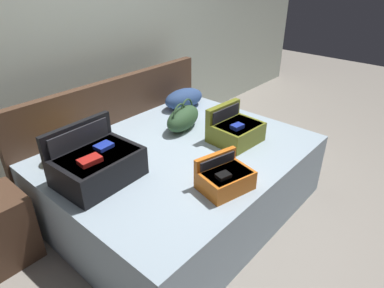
{
  "coord_description": "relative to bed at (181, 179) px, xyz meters",
  "views": [
    {
      "loc": [
        -1.74,
        -1.25,
        1.95
      ],
      "look_at": [
        0.0,
        0.28,
        0.67
      ],
      "focal_mm": 31.59,
      "sensor_mm": 36.0,
      "label": 1
    }
  ],
  "objects": [
    {
      "name": "headboard",
      "position": [
        0.0,
        0.85,
        0.21
      ],
      "size": [
        2.11,
        0.08,
        0.99
      ],
      "primitive_type": "cube",
      "color": "#4C3323",
      "rests_on": "ground"
    },
    {
      "name": "hard_case_small",
      "position": [
        -0.19,
        -0.58,
        0.37
      ],
      "size": [
        0.39,
        0.33,
        0.22
      ],
      "rotation": [
        0.0,
        0.0,
        -0.24
      ],
      "color": "#D16619",
      "rests_on": "bed"
    },
    {
      "name": "hard_case_large",
      "position": [
        -0.69,
        0.15,
        0.42
      ],
      "size": [
        0.57,
        0.45,
        0.38
      ],
      "rotation": [
        0.0,
        0.0,
        0.05
      ],
      "color": "black",
      "rests_on": "bed"
    },
    {
      "name": "pillow_near_headboard",
      "position": [
        0.68,
        0.59,
        0.39
      ],
      "size": [
        0.48,
        0.31,
        0.2
      ],
      "primitive_type": "ellipsoid",
      "rotation": [
        0.0,
        0.0,
        -0.13
      ],
      "color": "navy",
      "rests_on": "bed"
    },
    {
      "name": "ground_plane",
      "position": [
        0.0,
        -0.4,
        -0.29
      ],
      "size": [
        12.0,
        12.0,
        0.0
      ],
      "primitive_type": "plane",
      "color": "gray"
    },
    {
      "name": "bed",
      "position": [
        0.0,
        0.0,
        0.0
      ],
      "size": [
        2.07,
        1.63,
        0.57
      ],
      "primitive_type": "cube",
      "color": "#99ADBC",
      "rests_on": "ground"
    },
    {
      "name": "back_wall",
      "position": [
        0.0,
        1.25,
        1.01
      ],
      "size": [
        8.0,
        0.1,
        2.6
      ],
      "primitive_type": "cube",
      "color": "#B7C1B2",
      "rests_on": "ground"
    },
    {
      "name": "hard_case_medium",
      "position": [
        0.42,
        -0.24,
        0.39
      ],
      "size": [
        0.41,
        0.37,
        0.29
      ],
      "rotation": [
        0.0,
        0.0,
        -0.07
      ],
      "color": "olive",
      "rests_on": "bed"
    },
    {
      "name": "duffel_bag",
      "position": [
        0.31,
        0.25,
        0.39
      ],
      "size": [
        0.48,
        0.3,
        0.27
      ],
      "rotation": [
        0.0,
        0.0,
        0.22
      ],
      "color": "#2D4C2D",
      "rests_on": "bed"
    },
    {
      "name": "pillow_center_head",
      "position": [
        -0.61,
        0.58,
        0.39
      ],
      "size": [
        0.52,
        0.29,
        0.2
      ],
      "primitive_type": "ellipsoid",
      "rotation": [
        0.0,
        0.0,
        -0.06
      ],
      "color": "gold",
      "rests_on": "bed"
    }
  ]
}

